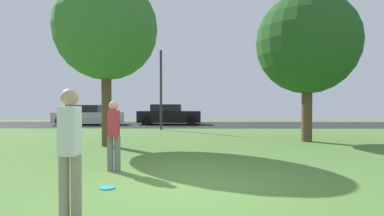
# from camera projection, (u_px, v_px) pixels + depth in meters

# --- Properties ---
(ground_plane) EXTENTS (44.00, 44.00, 0.00)m
(ground_plane) POSITION_uv_depth(u_px,v_px,m) (189.00, 188.00, 5.70)
(ground_plane) COLOR #547F38
(road_strip) EXTENTS (44.00, 6.40, 0.01)m
(road_strip) POSITION_uv_depth(u_px,v_px,m) (194.00, 125.00, 21.69)
(road_strip) COLOR #28282B
(road_strip) RESTS_ON ground_plane
(oak_tree_right) EXTENTS (3.61, 3.61, 5.95)m
(oak_tree_right) POSITION_uv_depth(u_px,v_px,m) (106.00, 29.00, 11.08)
(oak_tree_right) COLOR brown
(oak_tree_right) RESTS_ON ground_plane
(birch_tree_lone) EXTENTS (4.00, 4.00, 5.89)m
(birch_tree_lone) POSITION_uv_depth(u_px,v_px,m) (307.00, 43.00, 12.37)
(birch_tree_lone) COLOR brown
(birch_tree_lone) RESTS_ON ground_plane
(person_thrower) EXTENTS (0.30, 0.33, 1.73)m
(person_thrower) POSITION_uv_depth(u_px,v_px,m) (70.00, 147.00, 4.15)
(person_thrower) COLOR gray
(person_thrower) RESTS_ON ground_plane
(person_catcher) EXTENTS (0.30, 0.33, 1.58)m
(person_catcher) POSITION_uv_depth(u_px,v_px,m) (114.00, 133.00, 7.08)
(person_catcher) COLOR slate
(person_catcher) RESTS_ON ground_plane
(frisbee_disc) EXTENTS (0.27, 0.27, 0.03)m
(frisbee_disc) POSITION_uv_depth(u_px,v_px,m) (107.00, 188.00, 5.66)
(frisbee_disc) COLOR #2DB2E0
(frisbee_disc) RESTS_ON ground_plane
(parked_car_silver) EXTENTS (4.51, 2.00, 1.36)m
(parked_car_silver) POSITION_uv_depth(u_px,v_px,m) (88.00, 116.00, 21.73)
(parked_car_silver) COLOR #B7B7BC
(parked_car_silver) RESTS_ON ground_plane
(parked_car_black) EXTENTS (4.34, 1.98, 1.41)m
(parked_car_black) POSITION_uv_depth(u_px,v_px,m) (169.00, 115.00, 22.08)
(parked_car_black) COLOR black
(parked_car_black) RESTS_ON ground_plane
(street_lamp_post) EXTENTS (0.14, 0.14, 4.50)m
(street_lamp_post) POSITION_uv_depth(u_px,v_px,m) (161.00, 90.00, 17.88)
(street_lamp_post) COLOR #2D2D33
(street_lamp_post) RESTS_ON ground_plane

